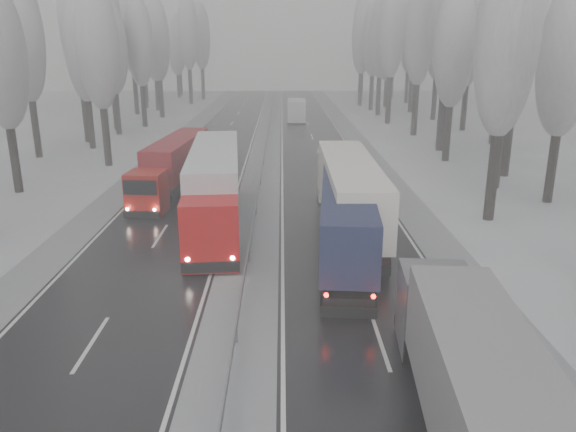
{
  "coord_description": "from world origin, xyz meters",
  "views": [
    {
      "loc": [
        1.69,
        -6.17,
        10.37
      ],
      "look_at": [
        1.98,
        20.64,
        2.2
      ],
      "focal_mm": 35.0,
      "sensor_mm": 36.0,
      "label": 1
    }
  ],
  "objects_px": {
    "truck_blue_box": "(346,213)",
    "truck_red_white": "(215,182)",
    "box_truck_distant": "(297,110)",
    "truck_red_red": "(174,161)",
    "truck_grey_tarp": "(487,412)",
    "truck_cream_box": "(348,188)"
  },
  "relations": [
    {
      "from": "truck_blue_box",
      "to": "truck_red_white",
      "type": "distance_m",
      "value": 8.88
    },
    {
      "from": "box_truck_distant",
      "to": "truck_red_red",
      "type": "xyz_separation_m",
      "value": [
        -10.1,
        -39.82,
        0.6
      ]
    },
    {
      "from": "truck_grey_tarp",
      "to": "truck_cream_box",
      "type": "height_order",
      "value": "truck_cream_box"
    },
    {
      "from": "truck_grey_tarp",
      "to": "truck_blue_box",
      "type": "distance_m",
      "value": 16.17
    },
    {
      "from": "truck_blue_box",
      "to": "truck_red_white",
      "type": "xyz_separation_m",
      "value": [
        -7.21,
        5.19,
        0.36
      ]
    },
    {
      "from": "truck_red_red",
      "to": "box_truck_distant",
      "type": "bearing_deg",
      "value": 80.41
    },
    {
      "from": "truck_grey_tarp",
      "to": "box_truck_distant",
      "type": "xyz_separation_m",
      "value": [
        -2.63,
        69.83,
        -0.71
      ]
    },
    {
      "from": "truck_cream_box",
      "to": "truck_red_red",
      "type": "xyz_separation_m",
      "value": [
        -11.76,
        9.89,
        -0.38
      ]
    },
    {
      "from": "truck_red_red",
      "to": "truck_grey_tarp",
      "type": "bearing_deg",
      "value": -62.38
    },
    {
      "from": "truck_red_white",
      "to": "truck_cream_box",
      "type": "bearing_deg",
      "value": -13.2
    },
    {
      "from": "truck_blue_box",
      "to": "box_truck_distant",
      "type": "bearing_deg",
      "value": 96.04
    },
    {
      "from": "truck_grey_tarp",
      "to": "truck_red_red",
      "type": "relative_size",
      "value": 1.05
    },
    {
      "from": "truck_blue_box",
      "to": "truck_red_white",
      "type": "relative_size",
      "value": 0.86
    },
    {
      "from": "truck_blue_box",
      "to": "box_truck_distant",
      "type": "relative_size",
      "value": 1.85
    },
    {
      "from": "box_truck_distant",
      "to": "truck_grey_tarp",
      "type": "bearing_deg",
      "value": -86.57
    },
    {
      "from": "truck_cream_box",
      "to": "truck_red_white",
      "type": "xyz_separation_m",
      "value": [
        -7.75,
        1.17,
        0.08
      ]
    },
    {
      "from": "truck_red_white",
      "to": "truck_red_red",
      "type": "height_order",
      "value": "truck_red_white"
    },
    {
      "from": "truck_blue_box",
      "to": "truck_red_red",
      "type": "relative_size",
      "value": 1.05
    },
    {
      "from": "truck_cream_box",
      "to": "box_truck_distant",
      "type": "height_order",
      "value": "truck_cream_box"
    },
    {
      "from": "truck_grey_tarp",
      "to": "truck_red_white",
      "type": "distance_m",
      "value": 23.01
    },
    {
      "from": "truck_cream_box",
      "to": "box_truck_distant",
      "type": "distance_m",
      "value": 49.75
    },
    {
      "from": "box_truck_distant",
      "to": "truck_red_white",
      "type": "bearing_deg",
      "value": -95.87
    }
  ]
}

